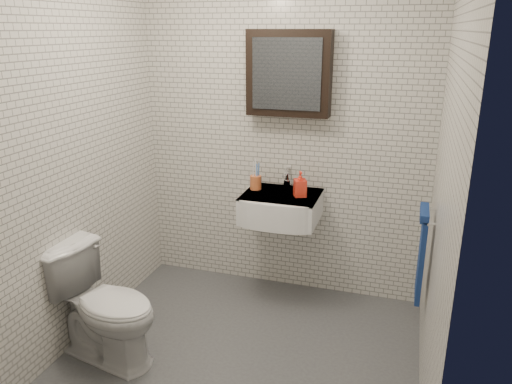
# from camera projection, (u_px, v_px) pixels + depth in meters

# --- Properties ---
(ground) EXTENTS (2.20, 2.00, 0.01)m
(ground) POSITION_uv_depth(u_px,v_px,m) (241.00, 353.00, 3.23)
(ground) COLOR #47494F
(ground) RESTS_ON ground
(room_shell) EXTENTS (2.22, 2.02, 2.51)m
(room_shell) POSITION_uv_depth(u_px,v_px,m) (239.00, 130.00, 2.77)
(room_shell) COLOR silver
(room_shell) RESTS_ON ground
(washbasin) EXTENTS (0.55, 0.50, 0.20)m
(washbasin) POSITION_uv_depth(u_px,v_px,m) (280.00, 208.00, 3.64)
(washbasin) COLOR white
(washbasin) RESTS_ON room_shell
(faucet) EXTENTS (0.06, 0.20, 0.15)m
(faucet) POSITION_uv_depth(u_px,v_px,m) (287.00, 179.00, 3.77)
(faucet) COLOR silver
(faucet) RESTS_ON washbasin
(mirror_cabinet) EXTENTS (0.60, 0.15, 0.60)m
(mirror_cabinet) POSITION_uv_depth(u_px,v_px,m) (289.00, 73.00, 3.52)
(mirror_cabinet) COLOR black
(mirror_cabinet) RESTS_ON room_shell
(towel_rail) EXTENTS (0.09, 0.30, 0.58)m
(towel_rail) POSITION_uv_depth(u_px,v_px,m) (422.00, 250.00, 3.02)
(towel_rail) COLOR silver
(towel_rail) RESTS_ON room_shell
(toothbrush_cup) EXTENTS (0.11, 0.11, 0.23)m
(toothbrush_cup) POSITION_uv_depth(u_px,v_px,m) (256.00, 182.00, 3.74)
(toothbrush_cup) COLOR #C86032
(toothbrush_cup) RESTS_ON washbasin
(soap_bottle) EXTENTS (0.11, 0.11, 0.19)m
(soap_bottle) POSITION_uv_depth(u_px,v_px,m) (300.00, 184.00, 3.57)
(soap_bottle) COLOR orange
(soap_bottle) RESTS_ON washbasin
(toilet) EXTENTS (0.80, 0.56, 0.74)m
(toilet) POSITION_uv_depth(u_px,v_px,m) (104.00, 305.00, 3.09)
(toilet) COLOR white
(toilet) RESTS_ON ground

